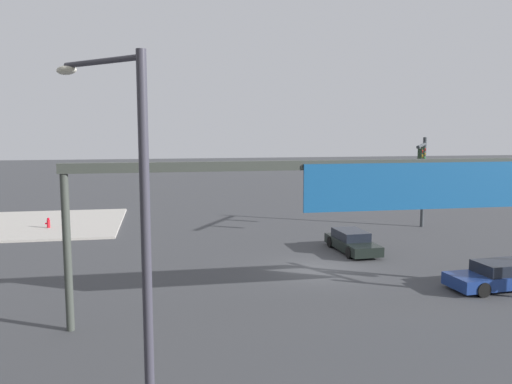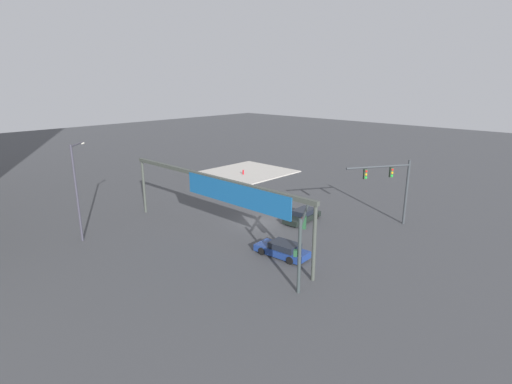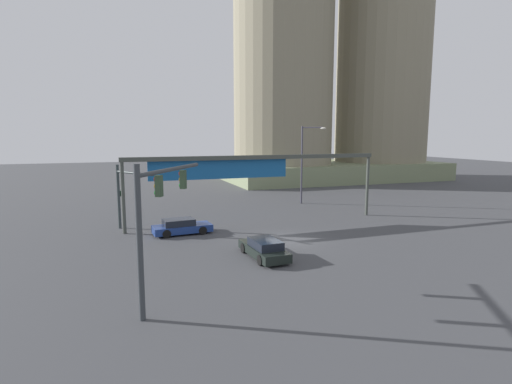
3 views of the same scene
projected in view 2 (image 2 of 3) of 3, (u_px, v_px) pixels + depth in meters
The scene contains 9 objects.
ground_plane at pixel (258, 222), 39.98m from camera, with size 195.56×195.56×0.00m, color #404245.
sidewalk_corner at pixel (248, 172), 61.53m from camera, with size 11.44×11.87×0.15m, color beige.
traffic_signal_near_corner at pixel (301, 240), 26.80m from camera, with size 2.61×4.42×5.24m.
traffic_signal_opposite_side at pixel (393, 181), 37.99m from camera, with size 3.68×5.79×6.45m.
streetlamp_curved_arm at pixel (77, 186), 34.33m from camera, with size 2.06×2.13×8.60m.
overhead_sign_gantry at pixel (218, 188), 33.65m from camera, with size 22.46×0.43×5.91m.
sedan_car_approaching at pixel (303, 216), 40.15m from camera, with size 2.00×4.55×1.21m.
sedan_car_waiting_far at pixel (283, 250), 32.12m from camera, with size 4.59×2.16×1.21m.
fire_hydrant_on_curb at pixel (243, 172), 59.46m from camera, with size 0.33×0.22×0.71m.
Camera 2 is at (-25.75, 27.46, 13.78)m, focal length 27.92 mm.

